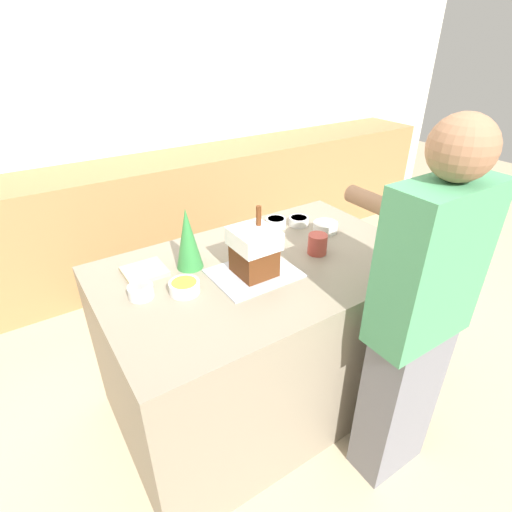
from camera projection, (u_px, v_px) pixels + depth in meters
The scene contains 15 objects.
ground_plane at pixel (262, 393), 2.38m from camera, with size 12.00×12.00×0.00m, color #C6B28E.
wall_back at pixel (120, 112), 3.25m from camera, with size 8.00×0.05×2.60m.
back_cabinet_block at pixel (148, 218), 3.42m from camera, with size 6.00×0.60×0.96m.
kitchen_island at pixel (263, 335), 2.15m from camera, with size 1.56×0.96×0.90m.
baking_tray at pixel (254, 273), 1.85m from camera, with size 0.39×0.31×0.01m.
gingerbread_house at pixel (254, 250), 1.80m from camera, with size 0.19×0.20×0.31m.
decorative_tree at pixel (188, 239), 1.84m from camera, with size 0.13×0.13×0.30m.
candy_bowl_center_rear at pixel (184, 287), 1.72m from camera, with size 0.13×0.13×0.05m.
candy_bowl_near_tray_right at pixel (141, 291), 1.68m from camera, with size 0.11×0.11×0.05m.
candy_bowl_beside_tree at pixel (299, 221), 2.31m from camera, with size 0.11×0.11×0.05m.
candy_bowl_front_corner at pixel (276, 222), 2.29m from camera, with size 0.12×0.12×0.05m.
candy_bowl_near_tray_left at pixel (325, 227), 2.23m from camera, with size 0.14×0.14×0.05m.
cookbook at pixel (145, 271), 1.86m from camera, with size 0.19×0.18×0.02m.
mug at pixel (317, 244), 2.00m from camera, with size 0.10×0.10×0.10m.
person at pixel (417, 322), 1.60m from camera, with size 0.44×0.55×1.67m.
Camera 1 is at (-0.94, -1.37, 1.89)m, focal length 28.00 mm.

